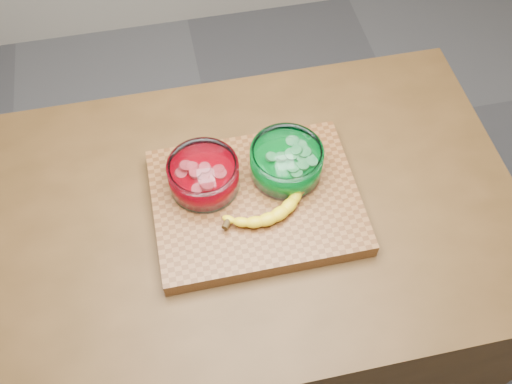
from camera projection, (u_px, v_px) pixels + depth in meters
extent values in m
plane|color=#5B5C60|center=(256.00, 340.00, 2.03)|extent=(3.50, 3.50, 0.00)
cube|color=#4C3116|center=(256.00, 288.00, 1.66)|extent=(1.20, 0.80, 0.90)
cube|color=brown|center=(256.00, 202.00, 1.26)|extent=(0.45, 0.35, 0.04)
cylinder|color=white|center=(204.00, 175.00, 1.24)|extent=(0.15, 0.15, 0.07)
cylinder|color=#B8000D|center=(204.00, 178.00, 1.24)|extent=(0.13, 0.13, 0.04)
cylinder|color=#EA4953|center=(203.00, 170.00, 1.22)|extent=(0.13, 0.13, 0.02)
cylinder|color=white|center=(286.00, 162.00, 1.25)|extent=(0.16, 0.16, 0.08)
cylinder|color=#008622|center=(286.00, 165.00, 1.26)|extent=(0.14, 0.14, 0.04)
cylinder|color=#61CF72|center=(287.00, 156.00, 1.24)|extent=(0.13, 0.13, 0.02)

